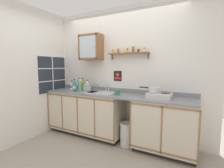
{
  "coord_description": "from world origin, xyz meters",
  "views": [
    {
      "loc": [
        1.42,
        -2.29,
        1.46
      ],
      "look_at": [
        -0.09,
        0.57,
        1.1
      ],
      "focal_mm": 26.06,
      "sensor_mm": 36.0,
      "label": 1
    }
  ],
  "objects_px": {
    "bottle_soda_green_3": "(80,86)",
    "wall_cabinet": "(91,47)",
    "bottle_water_clear_2": "(87,86)",
    "bottle_opaque_white_5": "(72,86)",
    "bottle_detergent_teal_1": "(75,86)",
    "saucepan": "(154,89)",
    "hot_plate_stove": "(159,96)",
    "bottle_juice_amber_4": "(83,85)",
    "dish_rack": "(89,90)",
    "bottle_water_blue_0": "(80,85)",
    "trash_bin": "(126,134)",
    "warning_sign": "(118,76)",
    "mug": "(117,93)",
    "sink": "(102,94)"
  },
  "relations": [
    {
      "from": "sink",
      "to": "dish_rack",
      "type": "height_order",
      "value": "sink"
    },
    {
      "from": "hot_plate_stove",
      "to": "dish_rack",
      "type": "xyz_separation_m",
      "value": [
        -1.44,
        -0.01,
        -0.01
      ]
    },
    {
      "from": "bottle_detergent_teal_1",
      "to": "dish_rack",
      "type": "height_order",
      "value": "bottle_detergent_teal_1"
    },
    {
      "from": "bottle_soda_green_3",
      "to": "wall_cabinet",
      "type": "relative_size",
      "value": 0.47
    },
    {
      "from": "trash_bin",
      "to": "bottle_water_blue_0",
      "type": "bearing_deg",
      "value": 172.7
    },
    {
      "from": "bottle_water_clear_2",
      "to": "mug",
      "type": "bearing_deg",
      "value": -8.5
    },
    {
      "from": "bottle_water_blue_0",
      "to": "dish_rack",
      "type": "relative_size",
      "value": 0.83
    },
    {
      "from": "hot_plate_stove",
      "to": "bottle_water_clear_2",
      "type": "distance_m",
      "value": 1.53
    },
    {
      "from": "hot_plate_stove",
      "to": "wall_cabinet",
      "type": "bearing_deg",
      "value": 173.77
    },
    {
      "from": "bottle_water_clear_2",
      "to": "trash_bin",
      "type": "relative_size",
      "value": 0.58
    },
    {
      "from": "dish_rack",
      "to": "sink",
      "type": "bearing_deg",
      "value": 10.2
    },
    {
      "from": "saucepan",
      "to": "bottle_opaque_white_5",
      "type": "relative_size",
      "value": 1.7
    },
    {
      "from": "wall_cabinet",
      "to": "warning_sign",
      "type": "height_order",
      "value": "wall_cabinet"
    },
    {
      "from": "wall_cabinet",
      "to": "hot_plate_stove",
      "type": "bearing_deg",
      "value": -6.23
    },
    {
      "from": "bottle_water_clear_2",
      "to": "bottle_opaque_white_5",
      "type": "xyz_separation_m",
      "value": [
        -0.35,
        -0.09,
        -0.01
      ]
    },
    {
      "from": "dish_rack",
      "to": "mug",
      "type": "bearing_deg",
      "value": -3.27
    },
    {
      "from": "bottle_juice_amber_4",
      "to": "saucepan",
      "type": "bearing_deg",
      "value": -0.93
    },
    {
      "from": "sink",
      "to": "saucepan",
      "type": "relative_size",
      "value": 1.53
    },
    {
      "from": "bottle_detergent_teal_1",
      "to": "bottle_water_clear_2",
      "type": "xyz_separation_m",
      "value": [
        0.25,
        0.12,
        -0.0
      ]
    },
    {
      "from": "hot_plate_stove",
      "to": "bottle_juice_amber_4",
      "type": "height_order",
      "value": "bottle_juice_amber_4"
    },
    {
      "from": "bottle_soda_green_3",
      "to": "warning_sign",
      "type": "distance_m",
      "value": 0.8
    },
    {
      "from": "sink",
      "to": "mug",
      "type": "relative_size",
      "value": 4.71
    },
    {
      "from": "saucepan",
      "to": "bottle_juice_amber_4",
      "type": "xyz_separation_m",
      "value": [
        -1.54,
        0.02,
        -0.01
      ]
    },
    {
      "from": "sink",
      "to": "bottle_juice_amber_4",
      "type": "distance_m",
      "value": 0.53
    },
    {
      "from": "mug",
      "to": "trash_bin",
      "type": "distance_m",
      "value": 0.77
    },
    {
      "from": "hot_plate_stove",
      "to": "bottle_water_clear_2",
      "type": "bearing_deg",
      "value": 177.69
    },
    {
      "from": "bottle_detergent_teal_1",
      "to": "dish_rack",
      "type": "bearing_deg",
      "value": 6.41
    },
    {
      "from": "bottle_detergent_teal_1",
      "to": "trash_bin",
      "type": "bearing_deg",
      "value": -1.25
    },
    {
      "from": "hot_plate_stove",
      "to": "bottle_juice_amber_4",
      "type": "relative_size",
      "value": 1.4
    },
    {
      "from": "hot_plate_stove",
      "to": "warning_sign",
      "type": "relative_size",
      "value": 1.9
    },
    {
      "from": "sink",
      "to": "warning_sign",
      "type": "relative_size",
      "value": 2.74
    },
    {
      "from": "saucepan",
      "to": "bottle_opaque_white_5",
      "type": "height_order",
      "value": "bottle_opaque_white_5"
    },
    {
      "from": "bottle_detergent_teal_1",
      "to": "wall_cabinet",
      "type": "xyz_separation_m",
      "value": [
        0.29,
        0.22,
        0.82
      ]
    },
    {
      "from": "wall_cabinet",
      "to": "bottle_detergent_teal_1",
      "type": "bearing_deg",
      "value": -143.49
    },
    {
      "from": "bottle_detergent_teal_1",
      "to": "dish_rack",
      "type": "distance_m",
      "value": 0.35
    },
    {
      "from": "sink",
      "to": "bottle_opaque_white_5",
      "type": "bearing_deg",
      "value": -174.88
    },
    {
      "from": "wall_cabinet",
      "to": "trash_bin",
      "type": "relative_size",
      "value": 1.27
    },
    {
      "from": "saucepan",
      "to": "bottle_juice_amber_4",
      "type": "height_order",
      "value": "bottle_juice_amber_4"
    },
    {
      "from": "saucepan",
      "to": "bottle_water_blue_0",
      "type": "distance_m",
      "value": 1.65
    },
    {
      "from": "saucepan",
      "to": "trash_bin",
      "type": "distance_m",
      "value": 0.96
    },
    {
      "from": "bottle_detergent_teal_1",
      "to": "warning_sign",
      "type": "bearing_deg",
      "value": 21.43
    },
    {
      "from": "saucepan",
      "to": "bottle_water_blue_0",
      "type": "xyz_separation_m",
      "value": [
        -1.65,
        0.05,
        -0.01
      ]
    },
    {
      "from": "bottle_water_blue_0",
      "to": "bottle_water_clear_2",
      "type": "distance_m",
      "value": 0.22
    },
    {
      "from": "bottle_water_clear_2",
      "to": "bottle_juice_amber_4",
      "type": "height_order",
      "value": "bottle_juice_amber_4"
    },
    {
      "from": "bottle_soda_green_3",
      "to": "wall_cabinet",
      "type": "bearing_deg",
      "value": 68.32
    },
    {
      "from": "saucepan",
      "to": "dish_rack",
      "type": "xyz_separation_m",
      "value": [
        -1.34,
        -0.04,
        -0.1
      ]
    },
    {
      "from": "bottle_water_blue_0",
      "to": "wall_cabinet",
      "type": "height_order",
      "value": "wall_cabinet"
    },
    {
      "from": "warning_sign",
      "to": "bottle_water_blue_0",
      "type": "bearing_deg",
      "value": -165.63
    },
    {
      "from": "mug",
      "to": "bottle_water_blue_0",
      "type": "bearing_deg",
      "value": 172.7
    },
    {
      "from": "bottle_detergent_teal_1",
      "to": "wall_cabinet",
      "type": "height_order",
      "value": "wall_cabinet"
    }
  ]
}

